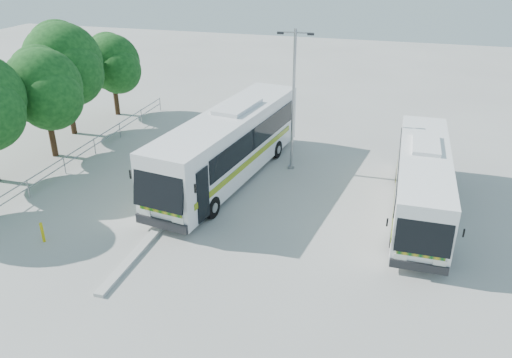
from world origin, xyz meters
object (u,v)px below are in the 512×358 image
(tree_far_c, at_px, (44,87))
(tree_far_e, at_px, (112,63))
(tree_far_d, at_px, (64,62))
(coach_adjacent, at_px, (422,181))
(coach_main, at_px, (229,144))
(bollard, at_px, (42,232))
(lamppost, at_px, (293,95))

(tree_far_c, xyz_separation_m, tree_far_e, (-0.51, 8.20, -0.37))
(tree_far_c, relative_size, tree_far_e, 1.10)
(tree_far_d, xyz_separation_m, coach_adjacent, (22.27, -4.86, -3.14))
(coach_main, relative_size, coach_adjacent, 1.22)
(coach_main, bearing_deg, tree_far_d, 171.52)
(tree_far_c, distance_m, bollard, 10.73)
(tree_far_e, height_order, lamppost, lamppost)
(lamppost, bearing_deg, tree_far_d, 170.51)
(tree_far_d, distance_m, coach_adjacent, 23.01)
(coach_adjacent, bearing_deg, tree_far_d, 167.84)
(tree_far_d, bearing_deg, lamppost, -5.77)
(tree_far_d, relative_size, coach_main, 0.54)
(tree_far_d, distance_m, coach_main, 13.21)
(coach_adjacent, bearing_deg, tree_far_c, 177.00)
(coach_main, bearing_deg, tree_far_c, -171.87)
(tree_far_c, bearing_deg, coach_main, -0.39)
(tree_far_c, xyz_separation_m, tree_far_d, (-1.19, 3.70, 0.56))
(tree_far_e, xyz_separation_m, coach_adjacent, (21.59, -9.36, -2.21))
(tree_far_d, xyz_separation_m, coach_main, (12.35, -3.78, -2.80))
(bollard, bearing_deg, coach_main, 55.69)
(bollard, bearing_deg, tree_far_d, 118.81)
(tree_far_d, height_order, bollard, tree_far_d)
(tree_far_c, xyz_separation_m, bollard, (5.47, -8.41, -3.79))
(lamppost, bearing_deg, tree_far_c, -175.06)
(coach_main, xyz_separation_m, lamppost, (2.96, 2.23, 2.29))
(tree_far_d, xyz_separation_m, bollard, (6.66, -12.11, -4.35))
(tree_far_d, height_order, coach_main, tree_far_d)
(coach_adjacent, height_order, bollard, coach_adjacent)
(tree_far_d, xyz_separation_m, lamppost, (15.31, -1.55, -0.51))
(tree_far_e, distance_m, coach_main, 14.43)
(tree_far_e, bearing_deg, coach_adjacent, -23.43)
(coach_main, bearing_deg, tree_far_e, 153.17)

